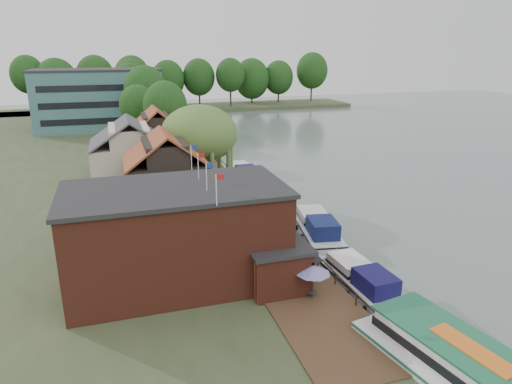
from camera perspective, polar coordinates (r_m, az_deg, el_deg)
ground at (r=40.92m, az=13.29°, el=-8.14°), size 260.00×260.00×0.00m
land_bank at (r=69.31m, az=-25.45°, el=1.74°), size 50.00×140.00×1.00m
quay_deck at (r=46.01m, az=-1.64°, el=-3.26°), size 6.00×50.00×0.10m
quay_rail at (r=47.05m, az=1.36°, el=-2.19°), size 0.20×49.00×1.00m
pub at (r=33.45m, az=-6.46°, el=-5.01°), size 20.00×11.00×7.30m
hotel_block at (r=101.94m, az=-19.01°, el=10.92°), size 25.40×12.40×12.30m
cottage_a at (r=47.23m, az=-11.23°, el=2.31°), size 8.60×7.60×8.50m
cottage_b at (r=56.74m, az=-15.42°, el=4.58°), size 9.60×8.60×8.50m
cottage_c at (r=65.77m, az=-12.29°, el=6.55°), size 7.60×7.60×8.50m
willow at (r=52.42m, az=-7.02°, el=5.12°), size 8.60×8.60×10.43m
umbrella_0 at (r=31.76m, az=7.10°, el=-11.07°), size 2.37×2.37×2.38m
umbrella_1 at (r=33.96m, az=6.39°, el=-9.03°), size 2.25×2.25×2.38m
umbrella_2 at (r=36.81m, az=3.61°, el=-6.75°), size 2.38×2.38×2.38m
umbrella_3 at (r=39.35m, az=1.89°, el=-5.05°), size 2.20×2.20×2.38m
umbrella_4 at (r=41.29m, az=0.59°, el=-3.93°), size 2.16×2.16×2.38m
umbrella_5 at (r=44.63m, az=0.59°, el=-2.24°), size 1.98×1.98×2.38m
umbrella_6 at (r=46.04m, az=-0.13°, el=-1.60°), size 2.09×2.09×2.38m
cruiser_0 at (r=35.25m, az=12.90°, el=-10.32°), size 3.68×10.08×2.41m
cruiser_1 at (r=43.78m, az=7.60°, el=-4.16°), size 5.28×11.18×2.64m
cruiser_2 at (r=61.44m, az=-1.68°, el=2.41°), size 3.59×10.79×2.64m
tour_boat at (r=26.77m, az=26.30°, el=-20.75°), size 6.88×15.50×3.27m
swan at (r=31.11m, az=17.26°, el=-16.95°), size 0.44×0.44×0.44m
bank_tree_0 at (r=74.55m, az=-11.20°, el=9.09°), size 6.90×6.90×11.56m
bank_tree_1 at (r=82.50m, az=-14.46°, el=9.29°), size 6.23×6.23×10.48m
bank_tree_2 at (r=89.37m, az=-13.55°, el=10.90°), size 7.81×7.81×13.36m
bank_tree_3 at (r=108.85m, az=-16.56°, el=11.35°), size 7.99×7.99×11.69m
bank_tree_4 at (r=116.22m, az=-15.42°, el=12.15°), size 7.72×7.72×13.08m
bank_tree_5 at (r=124.00m, az=-15.32°, el=12.63°), size 7.73×7.73×13.76m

